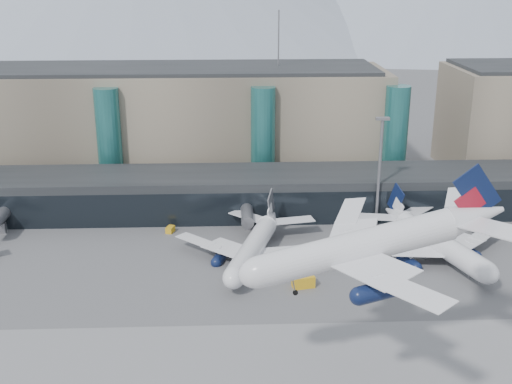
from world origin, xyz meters
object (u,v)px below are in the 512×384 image
jet_parked_right (430,232)px  veh_c (325,256)px  hero_jet (383,235)px  jet_parked_mid (257,237)px  veh_h (303,281)px  veh_b (170,229)px  veh_d (372,226)px  veh_g (299,251)px  lightmast_mid (380,166)px

jet_parked_right → veh_c: (-22.34, -2.86, -3.80)m
hero_jet → jet_parked_right: 53.47m
jet_parked_mid → veh_h: size_ratio=9.14×
veh_b → veh_c: veh_c is taller
veh_b → hero_jet: bearing=-132.4°
veh_d → jet_parked_mid: bearing=152.5°
veh_c → veh_g: 5.80m
hero_jet → veh_c: hero_jet is taller
hero_jet → veh_h: 38.72m
lightmast_mid → hero_jet: (-13.75, -60.66, 9.16)m
veh_c → veh_h: 12.76m
veh_d → hero_jet: bearing=-156.9°
lightmast_mid → veh_d: (-1.22, -2.00, -13.66)m
jet_parked_right → veh_h: 31.66m
lightmast_mid → veh_h: lightmast_mid is taller
hero_jet → jet_parked_mid: 50.67m
veh_c → lightmast_mid: bearing=68.6°
jet_parked_right → veh_g: 27.66m
lightmast_mid → veh_h: bearing=-124.2°
lightmast_mid → veh_b: 49.39m
veh_h → jet_parked_right: bearing=15.2°
lightmast_mid → hero_jet: hero_jet is taller
veh_h → jet_parked_mid: bearing=108.9°
veh_d → veh_h: 33.67m
veh_d → veh_h: bearing=-179.2°
hero_jet → veh_c: 47.99m
jet_parked_right → veh_h: bearing=98.9°
veh_d → veh_h: size_ratio=0.65×
veh_b → veh_g: size_ratio=0.87×
veh_c → jet_parked_mid: bearing=-172.4°
veh_g → veh_h: bearing=-16.9°
jet_parked_right → jet_parked_mid: bearing=72.8°
hero_jet → veh_h: (-6.47, 30.87, -22.46)m
jet_parked_mid → veh_g: size_ratio=13.65×
veh_c → veh_d: veh_c is taller
jet_parked_mid → veh_d: 30.82m
jet_parked_mid → jet_parked_right: (36.19, 0.56, 0.22)m
veh_g → hero_jet: bearing=-7.0°
lightmast_mid → hero_jet: size_ratio=0.68×
hero_jet → veh_d: 64.18m
jet_parked_mid → veh_h: 16.33m
lightmast_mid → hero_jet: bearing=-102.8°
jet_parked_mid → veh_b: bearing=70.6°
jet_parked_right → veh_c: jet_parked_right is taller
veh_g → jet_parked_mid: bearing=-100.6°
lightmast_mid → veh_g: (-19.59, -15.49, -13.62)m
lightmast_mid → veh_h: (-20.22, -29.79, -13.29)m
hero_jet → veh_d: bearing=72.2°
hero_jet → jet_parked_mid: bearing=102.5°
veh_b → veh_c: bearing=-98.4°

